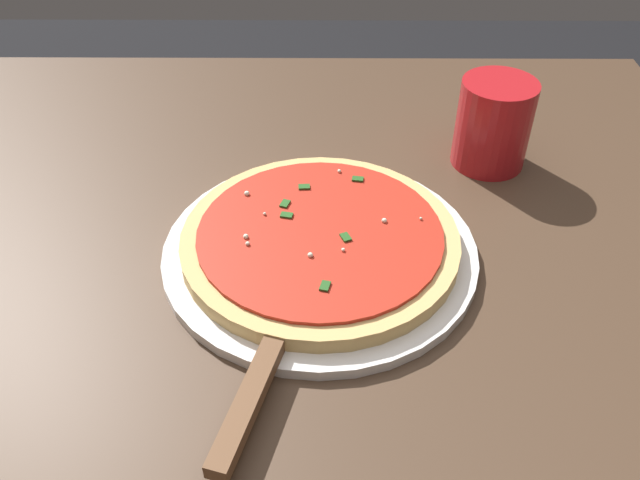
# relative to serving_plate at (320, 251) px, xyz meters

# --- Properties ---
(restaurant_table) EXTENTS (1.03, 0.92, 0.76)m
(restaurant_table) POSITION_rel_serving_plate_xyz_m (0.04, 0.01, -0.14)
(restaurant_table) COLOR black
(restaurant_table) RESTS_ON ground_plane
(serving_plate) EXTENTS (0.31, 0.31, 0.01)m
(serving_plate) POSITION_rel_serving_plate_xyz_m (0.00, 0.00, 0.00)
(serving_plate) COLOR white
(serving_plate) RESTS_ON restaurant_table
(pizza) EXTENTS (0.27, 0.27, 0.02)m
(pizza) POSITION_rel_serving_plate_xyz_m (0.00, -0.00, 0.02)
(pizza) COLOR #DBB26B
(pizza) RESTS_ON serving_plate
(pizza_server) EXTENTS (0.10, 0.22, 0.01)m
(pizza_server) POSITION_rel_serving_plate_xyz_m (0.04, 0.15, 0.01)
(pizza_server) COLOR silver
(pizza_server) RESTS_ON serving_plate
(cup_tall_drink) EXTENTS (0.09, 0.09, 0.10)m
(cup_tall_drink) POSITION_rel_serving_plate_xyz_m (-0.20, -0.17, 0.05)
(cup_tall_drink) COLOR #B2191E
(cup_tall_drink) RESTS_ON restaurant_table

